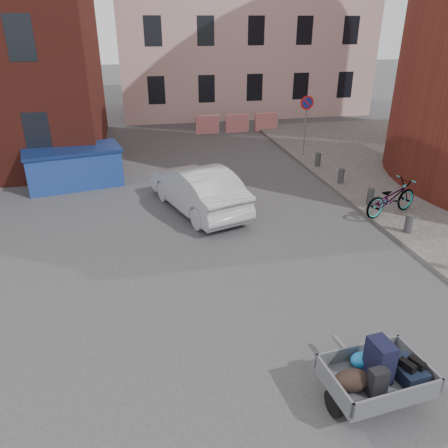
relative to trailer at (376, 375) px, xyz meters
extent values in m
plane|color=#38383A|center=(-1.87, 4.22, -0.61)|extent=(120.00, 120.00, 0.00)
cylinder|color=gray|center=(4.13, 13.72, 0.81)|extent=(0.07, 0.07, 2.60)
cylinder|color=red|center=(4.13, 13.70, 1.86)|extent=(0.60, 0.03, 0.60)
cylinder|color=navy|center=(4.13, 13.68, 1.86)|extent=(0.44, 0.03, 0.44)
cylinder|color=#3A3A3D|center=(4.13, 5.42, -0.21)|extent=(0.22, 0.22, 0.55)
cylinder|color=#3A3A3D|center=(4.13, 7.62, -0.21)|extent=(0.22, 0.22, 0.55)
cylinder|color=#3A3A3D|center=(4.13, 9.82, -0.21)|extent=(0.22, 0.22, 0.55)
cylinder|color=#3A3A3D|center=(4.13, 12.02, -0.21)|extent=(0.22, 0.22, 0.55)
cube|color=red|center=(0.63, 19.22, -0.11)|extent=(1.30, 0.18, 1.00)
cube|color=red|center=(2.33, 19.22, -0.11)|extent=(1.30, 0.18, 1.00)
cube|color=red|center=(4.03, 19.22, -0.11)|extent=(1.30, 0.18, 1.00)
cylinder|color=black|center=(-0.71, -0.07, -0.39)|extent=(0.14, 0.45, 0.44)
cylinder|color=black|center=(0.73, 0.07, -0.39)|extent=(0.14, 0.45, 0.44)
cube|color=slate|center=(0.01, 0.00, -0.15)|extent=(1.70, 1.26, 0.08)
cube|color=slate|center=(-0.77, -0.08, 0.03)|extent=(0.15, 1.10, 0.28)
cube|color=slate|center=(0.79, 0.08, 0.03)|extent=(0.15, 1.10, 0.28)
cube|color=slate|center=(-0.04, 0.53, 0.03)|extent=(1.60, 0.20, 0.28)
cube|color=slate|center=(0.06, -0.53, 0.03)|extent=(1.60, 0.20, 0.28)
cube|color=slate|center=(-0.08, 0.90, -0.21)|extent=(0.15, 0.70, 0.06)
cube|color=black|center=(0.06, 0.06, 0.24)|extent=(0.34, 0.48, 0.70)
cube|color=black|center=(0.52, -0.05, 0.02)|extent=(0.46, 0.64, 0.25)
ellipsoid|color=black|center=(-0.48, -0.10, 0.07)|extent=(0.63, 0.42, 0.36)
cube|color=black|center=(-0.14, -0.27, 0.13)|extent=(0.30, 0.21, 0.48)
ellipsoid|color=blue|center=(-0.07, 0.34, 0.01)|extent=(0.39, 0.33, 0.24)
cube|color=black|center=(0.44, -0.11, 0.21)|extent=(0.20, 0.29, 0.13)
cube|color=black|center=(0.62, -0.09, 0.21)|extent=(0.20, 0.29, 0.13)
cube|color=navy|center=(-5.73, 11.96, 0.06)|extent=(3.61, 2.31, 1.34)
cube|color=navy|center=(-5.73, 11.96, 0.79)|extent=(3.74, 2.44, 0.11)
imported|color=#A9ABB1|center=(-1.54, 8.62, 0.14)|extent=(2.91, 4.82, 1.50)
imported|color=black|center=(4.33, 6.76, 0.06)|extent=(2.21, 1.34, 1.10)
camera|label=1|loc=(-3.45, -4.66, 5.10)|focal=35.00mm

